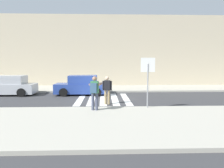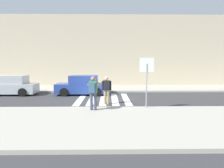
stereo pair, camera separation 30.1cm
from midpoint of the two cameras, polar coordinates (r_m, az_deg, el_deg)
ground_plane at (r=15.26m, az=-1.70°, el=-4.05°), size 120.00×120.00×0.00m
sidewalk_near at (r=9.19m, az=-2.17°, el=-10.05°), size 60.00×6.00×0.14m
sidewalk_far at (r=21.19m, az=-1.51°, el=-1.16°), size 60.00×4.80×0.14m
building_facade_far at (r=25.48m, az=-1.45°, el=8.40°), size 56.00×4.00×7.63m
crosswalk_stripe_0 at (r=15.56m, az=-7.61°, el=-3.89°), size 0.44×5.20×0.01m
crosswalk_stripe_1 at (r=15.49m, az=-4.66°, el=-3.91°), size 0.44×5.20×0.01m
crosswalk_stripe_2 at (r=15.46m, az=-1.70°, el=-3.91°), size 0.44×5.20×0.01m
crosswalk_stripe_3 at (r=15.47m, az=1.28°, el=-3.90°), size 0.44×5.20×0.01m
crosswalk_stripe_4 at (r=15.52m, az=4.23°, el=-3.88°), size 0.44×5.20×0.01m
stop_sign at (r=11.78m, az=9.77°, el=3.28°), size 0.76×0.08×2.68m
photographer_with_backpack at (r=11.05m, az=-4.21°, el=-1.61°), size 0.68×0.91×1.72m
pedestrian_crossing at (r=13.35m, az=-0.77°, el=-1.20°), size 0.58×0.26×1.72m
parked_car_silver at (r=19.02m, az=-24.50°, el=-0.44°), size 4.10×1.92×1.55m
parked_car_blue at (r=17.55m, az=-7.22°, el=-0.45°), size 4.10×1.92×1.55m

